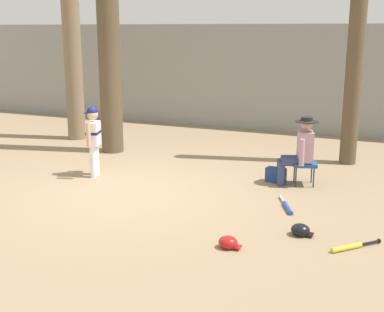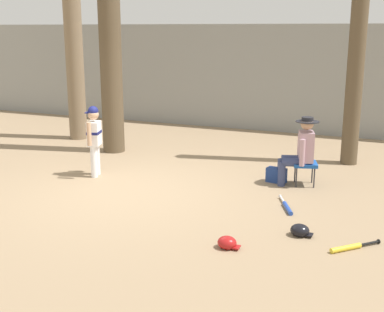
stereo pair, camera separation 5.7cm
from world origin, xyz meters
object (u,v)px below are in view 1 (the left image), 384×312
object	(u,v)px
tree_near_player	(109,51)
tree_behind_spectator	(358,24)
bat_blue_youth	(287,206)
bat_yellow_trainer	(350,247)
tree_far_left	(70,11)
batting_helmet_black	(301,230)
folding_stool	(304,165)
seated_spectator	(299,149)
batting_helmet_red	(228,243)
young_ballplayer	(93,137)
handbag_beside_stool	(276,175)

from	to	relation	value
tree_near_player	tree_behind_spectator	size ratio (longest dim) A/B	0.85
bat_blue_youth	bat_yellow_trainer	size ratio (longest dim) A/B	1.31
tree_far_left	batting_helmet_black	distance (m)	8.07
folding_stool	bat_blue_youth	size ratio (longest dim) A/B	0.66
seated_spectator	batting_helmet_red	size ratio (longest dim) A/B	4.18
young_ballplayer	tree_far_left	size ratio (longest dim) A/B	0.19
batting_helmet_black	tree_far_left	bearing A→B (deg)	147.63
handbag_beside_stool	tree_near_player	bearing A→B (deg)	166.75
handbag_beside_stool	bat_blue_youth	distance (m)	1.39
tree_behind_spectator	batting_helmet_black	bearing A→B (deg)	-91.96
tree_behind_spectator	batting_helmet_red	world-z (taller)	tree_behind_spectator
tree_near_player	young_ballplayer	xyz separation A→B (m)	(0.72, -1.82, -1.45)
folding_stool	seated_spectator	xyz separation A→B (m)	(-0.09, -0.03, 0.28)
tree_near_player	batting_helmet_black	world-z (taller)	tree_near_player
bat_blue_youth	batting_helmet_black	size ratio (longest dim) A/B	2.56
handbag_beside_stool	bat_blue_youth	size ratio (longest dim) A/B	0.45
handbag_beside_stool	batting_helmet_black	xyz separation A→B (m)	(0.88, -2.26, -0.06)
tree_behind_spectator	young_ballplayer	bearing A→B (deg)	-146.78
folding_stool	bat_blue_youth	distance (m)	1.37
folding_stool	batting_helmet_red	distance (m)	3.07
tree_behind_spectator	folding_stool	xyz separation A→B (m)	(-0.54, -1.83, -2.38)
tree_near_player	tree_far_left	size ratio (longest dim) A/B	0.74
bat_blue_youth	batting_helmet_red	xyz separation A→B (m)	(-0.36, -1.71, 0.04)
tree_far_left	bat_yellow_trainer	world-z (taller)	tree_far_left
seated_spectator	handbag_beside_stool	bearing A→B (deg)	-179.24
tree_behind_spectator	batting_helmet_red	xyz separation A→B (m)	(-0.89, -4.86, -2.67)
tree_behind_spectator	bat_yellow_trainer	xyz separation A→B (m)	(0.52, -4.32, -2.71)
bat_yellow_trainer	tree_far_left	bearing A→B (deg)	148.91
tree_far_left	batting_helmet_red	size ratio (longest dim) A/B	23.71
handbag_beside_stool	batting_helmet_black	bearing A→B (deg)	-68.61
young_ballplayer	batting_helmet_black	size ratio (longest dim) A/B	4.39
young_ballplayer	tree_far_left	world-z (taller)	tree_far_left
tree_near_player	batting_helmet_black	xyz separation A→B (m)	(4.79, -3.18, -2.13)
young_ballplayer	tree_far_left	distance (m)	4.19
young_ballplayer	folding_stool	size ratio (longest dim) A/B	2.62
bat_blue_youth	handbag_beside_stool	bearing A→B (deg)	110.59
seated_spectator	folding_stool	bearing A→B (deg)	16.65
tree_far_left	bat_yellow_trainer	distance (m)	8.71
handbag_beside_stool	bat_yellow_trainer	size ratio (longest dim) A/B	0.58
tree_far_left	batting_helmet_black	world-z (taller)	tree_far_left
bat_blue_youth	batting_helmet_black	xyz separation A→B (m)	(0.40, -0.96, 0.04)
handbag_beside_stool	tree_behind_spectator	bearing A→B (deg)	61.19
bat_yellow_trainer	batting_helmet_red	size ratio (longest dim) A/B	2.03
tree_far_left	bat_yellow_trainer	size ratio (longest dim) A/B	11.71
tree_near_player	batting_helmet_black	bearing A→B (deg)	-33.53
seated_spectator	bat_yellow_trainer	size ratio (longest dim) A/B	2.07
folding_stool	tree_near_player	bearing A→B (deg)	168.59
seated_spectator	handbag_beside_stool	world-z (taller)	seated_spectator
tree_near_player	seated_spectator	size ratio (longest dim) A/B	4.18
bat_yellow_trainer	folding_stool	bearing A→B (deg)	112.95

